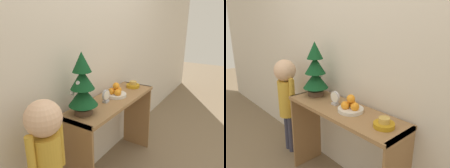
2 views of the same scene
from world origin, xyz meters
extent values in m
cube|color=beige|center=(0.00, 0.42, 1.25)|extent=(7.00, 0.05, 2.50)
cube|color=olive|center=(0.00, 0.19, 0.79)|extent=(1.13, 0.37, 0.03)
cube|color=olive|center=(-0.55, 0.19, 0.40)|extent=(0.02, 0.34, 0.80)
cube|color=olive|center=(0.55, 0.19, 0.40)|extent=(0.02, 0.34, 0.80)
cylinder|color=#4C3828|center=(-0.41, 0.21, 0.83)|extent=(0.15, 0.15, 0.05)
cylinder|color=brown|center=(-0.41, 0.21, 0.87)|extent=(0.02, 0.02, 0.04)
cone|color=#0F421E|center=(-0.41, 0.21, 0.96)|extent=(0.24, 0.24, 0.16)
cone|color=#0F421E|center=(-0.41, 0.21, 1.10)|extent=(0.20, 0.20, 0.16)
cone|color=#0F421E|center=(-0.41, 0.21, 1.24)|extent=(0.15, 0.15, 0.16)
sphere|color=silver|center=(-0.44, 0.30, 0.97)|extent=(0.04, 0.04, 0.04)
sphere|color=silver|center=(-0.39, 0.26, 1.00)|extent=(0.05, 0.05, 0.05)
sphere|color=silver|center=(-0.45, 0.21, 1.07)|extent=(0.05, 0.05, 0.05)
cylinder|color=silver|center=(0.08, 0.20, 0.82)|extent=(0.21, 0.21, 0.03)
sphere|color=orange|center=(0.13, 0.20, 0.85)|extent=(0.07, 0.07, 0.07)
sphere|color=orange|center=(0.06, 0.23, 0.85)|extent=(0.07, 0.07, 0.07)
sphere|color=orange|center=(0.05, 0.16, 0.85)|extent=(0.07, 0.07, 0.07)
sphere|color=orange|center=(0.08, 0.20, 0.91)|extent=(0.07, 0.07, 0.07)
cylinder|color=#B78419|center=(0.42, 0.18, 0.82)|extent=(0.15, 0.15, 0.03)
cylinder|color=gold|center=(0.42, 0.18, 0.85)|extent=(0.08, 0.08, 0.04)
cube|color=#B2B2B7|center=(-0.11, 0.19, 0.81)|extent=(0.06, 0.04, 0.02)
cylinder|color=#B2B2B7|center=(-0.11, 0.19, 0.87)|extent=(0.10, 0.02, 0.10)
cylinder|color=white|center=(-0.11, 0.18, 0.87)|extent=(0.09, 0.00, 0.09)
cylinder|color=gold|center=(-0.88, 0.14, 0.66)|extent=(0.19, 0.19, 0.41)
sphere|color=#E0B28E|center=(-0.88, 0.14, 0.98)|extent=(0.24, 0.24, 0.24)
cylinder|color=gold|center=(-0.99, 0.14, 0.74)|extent=(0.05, 0.05, 0.35)
cylinder|color=gold|center=(-0.76, 0.14, 0.74)|extent=(0.05, 0.05, 0.35)
camera|label=1|loc=(-1.68, -0.86, 1.59)|focal=35.00mm
camera|label=2|loc=(1.22, -0.95, 1.52)|focal=35.00mm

